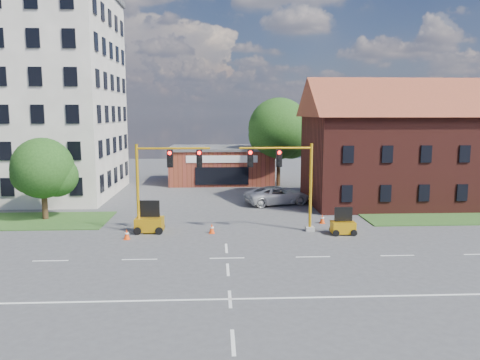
{
  "coord_description": "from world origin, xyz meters",
  "views": [
    {
      "loc": [
        -0.53,
        -26.01,
        8.27
      ],
      "look_at": [
        1.24,
        10.0,
        3.12
      ],
      "focal_mm": 35.0,
      "sensor_mm": 36.0,
      "label": 1
    }
  ],
  "objects_px": {
    "signal_mast_east": "(287,176)",
    "trailer_east": "(343,226)",
    "signal_mast_west": "(162,177)",
    "pickup_white": "(278,195)",
    "trailer_west": "(149,223)"
  },
  "relations": [
    {
      "from": "signal_mast_west",
      "to": "pickup_white",
      "type": "relative_size",
      "value": 1.04
    },
    {
      "from": "signal_mast_east",
      "to": "trailer_east",
      "type": "height_order",
      "value": "signal_mast_east"
    },
    {
      "from": "signal_mast_east",
      "to": "signal_mast_west",
      "type": "bearing_deg",
      "value": 180.0
    },
    {
      "from": "signal_mast_east",
      "to": "trailer_west",
      "type": "relative_size",
      "value": 2.86
    },
    {
      "from": "signal_mast_west",
      "to": "trailer_west",
      "type": "bearing_deg",
      "value": 169.25
    },
    {
      "from": "signal_mast_west",
      "to": "trailer_west",
      "type": "distance_m",
      "value": 3.38
    },
    {
      "from": "signal_mast_west",
      "to": "signal_mast_east",
      "type": "xyz_separation_m",
      "value": [
        8.71,
        0.0,
        0.0
      ]
    },
    {
      "from": "signal_mast_west",
      "to": "pickup_white",
      "type": "height_order",
      "value": "signal_mast_west"
    },
    {
      "from": "signal_mast_west",
      "to": "pickup_white",
      "type": "xyz_separation_m",
      "value": [
        9.34,
        9.92,
        -3.09
      ]
    },
    {
      "from": "pickup_white",
      "to": "signal_mast_east",
      "type": "bearing_deg",
      "value": 160.36
    },
    {
      "from": "trailer_east",
      "to": "pickup_white",
      "type": "relative_size",
      "value": 0.3
    },
    {
      "from": "signal_mast_west",
      "to": "trailer_west",
      "type": "relative_size",
      "value": 2.86
    },
    {
      "from": "trailer_west",
      "to": "trailer_east",
      "type": "xyz_separation_m",
      "value": [
        13.41,
        -1.14,
        -0.11
      ]
    },
    {
      "from": "trailer_west",
      "to": "trailer_east",
      "type": "relative_size",
      "value": 1.2
    },
    {
      "from": "signal_mast_east",
      "to": "trailer_east",
      "type": "bearing_deg",
      "value": -14.39
    }
  ]
}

